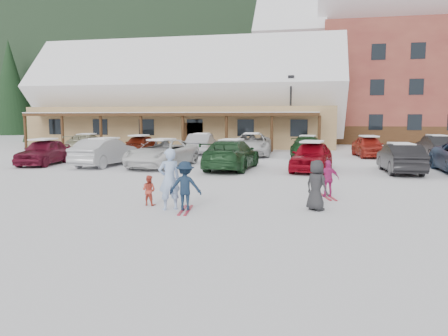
% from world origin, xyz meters
% --- Properties ---
extents(ground, '(160.00, 160.00, 0.00)m').
position_xyz_m(ground, '(0.00, 0.00, 0.00)').
color(ground, white).
rests_on(ground, ground).
extents(forested_hillside, '(300.00, 70.00, 38.00)m').
position_xyz_m(forested_hillside, '(0.00, 85.00, 19.00)').
color(forested_hillside, black).
rests_on(forested_hillside, ground).
extents(day_lodge, '(29.12, 12.50, 10.38)m').
position_xyz_m(day_lodge, '(-9.00, 27.96, 3.94)').
color(day_lodge, tan).
rests_on(day_lodge, ground).
extents(alpine_hotel, '(31.48, 14.01, 21.48)m').
position_xyz_m(alpine_hotel, '(14.27, 38.00, 8.63)').
color(alpine_hotel, maroon).
rests_on(alpine_hotel, ground).
extents(lamp_post, '(0.50, 0.25, 6.10)m').
position_xyz_m(lamp_post, '(1.27, 23.54, 3.45)').
color(lamp_post, black).
rests_on(lamp_post, ground).
extents(conifer_0, '(4.40, 4.40, 10.20)m').
position_xyz_m(conifer_0, '(-26.00, 30.00, 5.69)').
color(conifer_0, black).
rests_on(conifer_0, ground).
extents(conifer_2, '(5.28, 5.28, 12.24)m').
position_xyz_m(conifer_2, '(-30.00, 42.00, 6.83)').
color(conifer_2, black).
rests_on(conifer_2, ground).
extents(conifer_3, '(3.96, 3.96, 9.18)m').
position_xyz_m(conifer_3, '(6.00, 44.00, 5.12)').
color(conifer_3, black).
rests_on(conifer_3, ground).
extents(adult_skier, '(0.78, 0.73, 1.80)m').
position_xyz_m(adult_skier, '(-0.86, -1.23, 0.90)').
color(adult_skier, '#9EB9E7').
rests_on(adult_skier, ground).
extents(toddler_red, '(0.51, 0.42, 0.93)m').
position_xyz_m(toddler_red, '(-1.69, -0.75, 0.47)').
color(toddler_red, '#C74433').
rests_on(toddler_red, ground).
extents(child_navy, '(0.99, 0.65, 1.44)m').
position_xyz_m(child_navy, '(-0.37, -1.27, 0.72)').
color(child_navy, '#132338').
rests_on(child_navy, ground).
extents(skis_child_navy, '(0.38, 1.41, 0.03)m').
position_xyz_m(skis_child_navy, '(-0.37, -1.27, 0.01)').
color(skis_child_navy, maroon).
rests_on(skis_child_navy, ground).
extents(child_magenta, '(0.79, 0.47, 1.26)m').
position_xyz_m(child_magenta, '(3.74, 1.76, 0.63)').
color(child_magenta, '#BB2876').
rests_on(child_magenta, ground).
extents(skis_child_magenta, '(0.53, 1.41, 0.03)m').
position_xyz_m(skis_child_magenta, '(3.74, 1.76, 0.01)').
color(skis_child_magenta, maroon).
rests_on(skis_child_magenta, ground).
extents(bystander_dark, '(0.85, 0.82, 1.47)m').
position_xyz_m(bystander_dark, '(3.33, -0.46, 0.74)').
color(bystander_dark, '#28282A').
rests_on(bystander_dark, ground).
extents(parked_car_0, '(2.21, 4.46, 1.46)m').
position_xyz_m(parked_car_0, '(-11.76, 8.85, 0.73)').
color(parked_car_0, maroon).
rests_on(parked_car_0, ground).
extents(parked_car_1, '(2.06, 4.78, 1.53)m').
position_xyz_m(parked_car_1, '(-8.09, 9.01, 0.77)').
color(parked_car_1, '#B2B3B7').
rests_on(parked_car_1, ground).
extents(parked_car_2, '(3.10, 5.65, 1.50)m').
position_xyz_m(parked_car_2, '(-4.85, 9.21, 0.75)').
color(parked_car_2, white).
rests_on(parked_car_2, ground).
extents(parked_car_3, '(2.43, 5.41, 1.54)m').
position_xyz_m(parked_car_3, '(-0.92, 8.78, 0.77)').
color(parked_car_3, '#1A3E20').
rests_on(parked_car_3, ground).
extents(parked_car_4, '(2.34, 4.57, 1.49)m').
position_xyz_m(parked_car_4, '(3.14, 8.97, 0.74)').
color(parked_car_4, maroon).
rests_on(parked_car_4, ground).
extents(parked_car_5, '(1.69, 4.38, 1.42)m').
position_xyz_m(parked_car_5, '(7.35, 9.08, 0.71)').
color(parked_car_5, black).
rests_on(parked_car_5, ground).
extents(parked_car_7, '(2.78, 5.17, 1.42)m').
position_xyz_m(parked_car_7, '(-13.53, 16.84, 0.71)').
color(parked_car_7, gray).
rests_on(parked_car_7, ground).
extents(parked_car_8, '(1.68, 4.09, 1.39)m').
position_xyz_m(parked_car_8, '(-9.15, 16.36, 0.69)').
color(parked_car_8, '#5D160A').
rests_on(parked_car_8, ground).
extents(parked_car_9, '(1.96, 4.66, 1.50)m').
position_xyz_m(parked_car_9, '(-4.78, 17.52, 0.75)').
color(parked_car_9, '#99999E').
rests_on(parked_car_9, ground).
extents(parked_car_10, '(3.00, 5.81, 1.57)m').
position_xyz_m(parked_car_10, '(-1.05, 17.15, 0.78)').
color(parked_car_10, silver).
rests_on(parked_car_10, ground).
extents(parked_car_11, '(2.31, 4.99, 1.41)m').
position_xyz_m(parked_car_11, '(2.79, 17.38, 0.71)').
color(parked_car_11, '#163818').
rests_on(parked_car_11, ground).
extents(parked_car_12, '(2.20, 4.36, 1.42)m').
position_xyz_m(parked_car_12, '(6.86, 17.63, 0.71)').
color(parked_car_12, '#AD271C').
rests_on(parked_car_12, ground).
extents(parked_car_13, '(1.78, 4.68, 1.52)m').
position_xyz_m(parked_car_13, '(10.99, 17.04, 0.76)').
color(parked_car_13, black).
rests_on(parked_car_13, ground).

